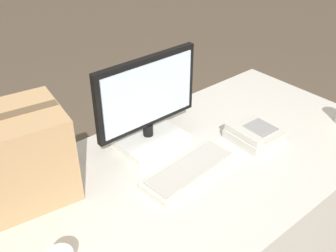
{
  "coord_description": "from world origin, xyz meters",
  "views": [
    {
      "loc": [
        -0.89,
        -0.89,
        1.71
      ],
      "look_at": [
        -0.05,
        0.11,
        0.86
      ],
      "focal_mm": 42.0,
      "sensor_mm": 36.0,
      "label": 1
    }
  ],
  "objects": [
    {
      "name": "monitor",
      "position": [
        -0.05,
        0.25,
        0.88
      ],
      "size": [
        0.48,
        0.26,
        0.4
      ],
      "color": "white",
      "rests_on": "office_desk"
    },
    {
      "name": "office_desk",
      "position": [
        0.0,
        0.0,
        0.36
      ],
      "size": [
        1.8,
        0.9,
        0.71
      ],
      "color": "beige",
      "rests_on": "ground_plane"
    },
    {
      "name": "desk_phone",
      "position": [
        0.32,
        -0.04,
        0.74
      ],
      "size": [
        0.21,
        0.2,
        0.07
      ],
      "rotation": [
        0.0,
        0.0,
        -0.03
      ],
      "color": "beige",
      "rests_on": "office_desk"
    },
    {
      "name": "cardboard_box",
      "position": [
        -0.61,
        0.28,
        0.88
      ],
      "size": [
        0.42,
        0.34,
        0.34
      ],
      "rotation": [
        0.0,
        0.0,
        -0.14
      ],
      "color": "tan",
      "rests_on": "office_desk"
    },
    {
      "name": "keyboard",
      "position": [
        -0.05,
        -0.02,
        0.73
      ],
      "size": [
        0.43,
        0.19,
        0.03
      ],
      "rotation": [
        0.0,
        0.0,
        0.08
      ],
      "color": "beige",
      "rests_on": "office_desk"
    }
  ]
}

